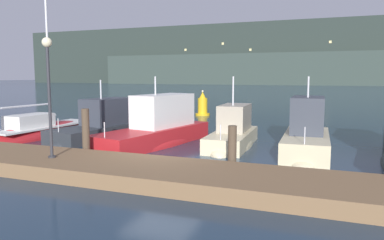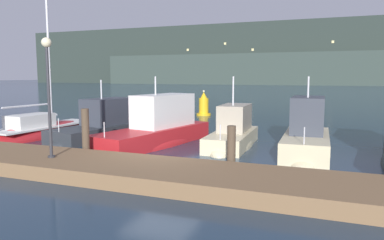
{
  "view_description": "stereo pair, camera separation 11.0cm",
  "coord_description": "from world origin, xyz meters",
  "views": [
    {
      "loc": [
        5.89,
        -12.13,
        3.15
      ],
      "look_at": [
        0.0,
        3.14,
        1.2
      ],
      "focal_mm": 35.0,
      "sensor_mm": 36.0,
      "label": 1
    },
    {
      "loc": [
        5.99,
        -12.09,
        3.15
      ],
      "look_at": [
        0.0,
        3.14,
        1.2
      ],
      "focal_mm": 35.0,
      "sensor_mm": 36.0,
      "label": 2
    }
  ],
  "objects": [
    {
      "name": "ground_plane",
      "position": [
        0.0,
        0.0,
        0.0
      ],
      "size": [
        400.0,
        400.0,
        0.0
      ],
      "primitive_type": "plane",
      "color": "#1E3347"
    },
    {
      "name": "dock",
      "position": [
        0.0,
        -2.26,
        0.23
      ],
      "size": [
        26.3,
        2.8,
        0.45
      ],
      "primitive_type": "cube",
      "color": "brown",
      "rests_on": "ground"
    },
    {
      "name": "mooring_pile_1",
      "position": [
        -2.84,
        -0.61,
        0.96
      ],
      "size": [
        0.28,
        0.28,
        1.92
      ],
      "primitive_type": "cylinder",
      "color": "#4C3D2D",
      "rests_on": "ground"
    },
    {
      "name": "mooring_pile_2",
      "position": [
        2.84,
        -0.61,
        0.78
      ],
      "size": [
        0.28,
        0.28,
        1.56
      ],
      "primitive_type": "cylinder",
      "color": "#4C3D2D",
      "rests_on": "ground"
    },
    {
      "name": "sailboat_berth_1",
      "position": [
        -8.38,
        3.09,
        0.11
      ],
      "size": [
        2.51,
        7.14,
        9.73
      ],
      "color": "red",
      "rests_on": "ground"
    },
    {
      "name": "motorboat_berth_2",
      "position": [
        -5.11,
        3.71,
        0.35
      ],
      "size": [
        3.13,
        6.38,
        3.48
      ],
      "color": "#2D3338",
      "rests_on": "ground"
    },
    {
      "name": "motorboat_berth_3",
      "position": [
        -1.79,
        3.14,
        0.38
      ],
      "size": [
        3.48,
        7.61,
        3.81
      ],
      "color": "red",
      "rests_on": "ground"
    },
    {
      "name": "motorboat_berth_4",
      "position": [
        1.63,
        3.97,
        0.28
      ],
      "size": [
        1.97,
        5.21,
        3.77
      ],
      "color": "beige",
      "rests_on": "ground"
    },
    {
      "name": "motorboat_berth_5",
      "position": [
        4.84,
        3.55,
        0.46
      ],
      "size": [
        2.1,
        5.49,
        3.6
      ],
      "color": "beige",
      "rests_on": "ground"
    },
    {
      "name": "channel_buoy",
      "position": [
        -3.95,
        15.72,
        0.75
      ],
      "size": [
        1.12,
        1.12,
        2.0
      ],
      "color": "gold",
      "rests_on": "ground"
    },
    {
      "name": "dock_lamppost",
      "position": [
        -2.81,
        -2.47,
        3.08
      ],
      "size": [
        0.32,
        0.32,
        3.91
      ],
      "color": "#2D2D33",
      "rests_on": "dock"
    },
    {
      "name": "hillside_backdrop",
      "position": [
        -0.76,
        125.71,
        10.0
      ],
      "size": [
        240.0,
        23.0,
        21.72
      ],
      "color": "#28332D",
      "rests_on": "ground"
    },
    {
      "name": "rowboat_adrift",
      "position": [
        -15.81,
        10.78,
        0.0
      ],
      "size": [
        2.31,
        2.58,
        0.56
      ],
      "color": "white",
      "rests_on": "ground"
    }
  ]
}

